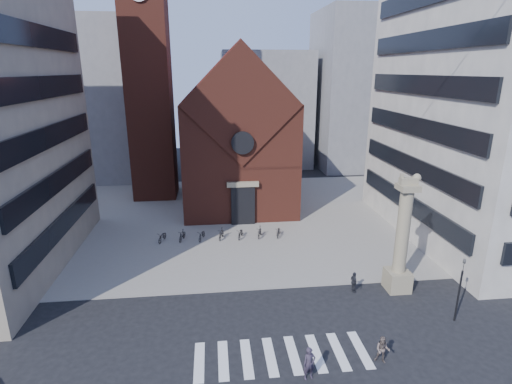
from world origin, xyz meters
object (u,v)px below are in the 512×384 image
pedestrian_0 (309,363)px  lion_column (401,246)px  scooter_0 (162,237)px  traffic_light (460,288)px  pedestrian_1 (383,350)px  pedestrian_2 (354,282)px

pedestrian_0 → lion_column: bearing=32.2°
lion_column → scooter_0: lion_column is taller
traffic_light → pedestrian_1: size_ratio=2.73×
traffic_light → scooter_0: traffic_light is taller
pedestrian_1 → scooter_0: (-13.60, 17.48, -0.28)m
pedestrian_1 → pedestrian_0: bearing=-141.6°
traffic_light → scooter_0: 24.50m
lion_column → scooter_0: bearing=149.7°
pedestrian_0 → scooter_0: size_ratio=1.04×
pedestrian_0 → pedestrian_2: bearing=45.8°
pedestrian_0 → traffic_light: bearing=9.4°
pedestrian_1 → pedestrian_2: size_ratio=1.02×
pedestrian_0 → pedestrian_1: 4.28m
pedestrian_1 → scooter_0: bearing=156.6°
lion_column → traffic_light: bearing=-63.5°
pedestrian_0 → pedestrian_1: size_ratio=1.15×
lion_column → scooter_0: size_ratio=5.02×
pedestrian_2 → scooter_0: 17.86m
pedestrian_0 → scooter_0: (-9.39, 18.20, -0.40)m
lion_column → pedestrian_1: (-4.16, -7.10, -2.67)m
lion_column → pedestrian_1: lion_column is taller
pedestrian_2 → lion_column: bearing=-94.2°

